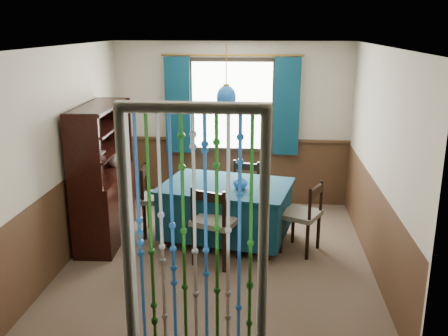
# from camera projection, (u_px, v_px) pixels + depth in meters

# --- Properties ---
(floor) EXTENTS (4.00, 4.00, 0.00)m
(floor) POSITION_uv_depth(u_px,v_px,m) (219.00, 257.00, 6.09)
(floor) COLOR brown
(floor) RESTS_ON ground
(ceiling) EXTENTS (4.00, 4.00, 0.00)m
(ceiling) POSITION_uv_depth(u_px,v_px,m) (219.00, 46.00, 5.40)
(ceiling) COLOR silver
(ceiling) RESTS_ON ground
(wall_back) EXTENTS (3.60, 0.00, 3.60)m
(wall_back) POSITION_uv_depth(u_px,v_px,m) (232.00, 125.00, 7.66)
(wall_back) COLOR #B9AF97
(wall_back) RESTS_ON ground
(wall_front) EXTENTS (3.60, 0.00, 3.60)m
(wall_front) POSITION_uv_depth(u_px,v_px,m) (193.00, 224.00, 3.83)
(wall_front) COLOR #B9AF97
(wall_front) RESTS_ON ground
(wall_left) EXTENTS (0.00, 4.00, 4.00)m
(wall_left) POSITION_uv_depth(u_px,v_px,m) (68.00, 154.00, 5.90)
(wall_left) COLOR #B9AF97
(wall_left) RESTS_ON ground
(wall_right) EXTENTS (0.00, 4.00, 4.00)m
(wall_right) POSITION_uv_depth(u_px,v_px,m) (379.00, 161.00, 5.59)
(wall_right) COLOR #B9AF97
(wall_right) RESTS_ON ground
(wainscot_back) EXTENTS (3.60, 0.00, 3.60)m
(wainscot_back) POSITION_uv_depth(u_px,v_px,m) (232.00, 172.00, 7.85)
(wainscot_back) COLOR #422A19
(wainscot_back) RESTS_ON ground
(wainscot_front) EXTENTS (3.60, 0.00, 3.60)m
(wainscot_front) POSITION_uv_depth(u_px,v_px,m) (195.00, 309.00, 4.05)
(wainscot_front) COLOR #422A19
(wainscot_front) RESTS_ON ground
(wainscot_left) EXTENTS (0.00, 4.00, 4.00)m
(wainscot_left) POSITION_uv_depth(u_px,v_px,m) (75.00, 213.00, 6.10)
(wainscot_left) COLOR #422A19
(wainscot_left) RESTS_ON ground
(wainscot_right) EXTENTS (0.00, 4.00, 4.00)m
(wainscot_right) POSITION_uv_depth(u_px,v_px,m) (372.00, 224.00, 5.79)
(wainscot_right) COLOR #422A19
(wainscot_right) RESTS_ON ground
(window) EXTENTS (1.32, 0.12, 1.42)m
(window) POSITION_uv_depth(u_px,v_px,m) (232.00, 106.00, 7.53)
(window) COLOR black
(window) RESTS_ON wall_back
(doorway) EXTENTS (1.16, 0.12, 2.18)m
(doorway) POSITION_uv_depth(u_px,v_px,m) (195.00, 244.00, 3.94)
(doorway) COLOR silver
(doorway) RESTS_ON ground
(dining_table) EXTENTS (1.78, 1.40, 0.77)m
(dining_table) POSITION_uv_depth(u_px,v_px,m) (226.00, 208.00, 6.43)
(dining_table) COLOR #0C2E3F
(dining_table) RESTS_ON floor
(chair_near) EXTENTS (0.61, 0.60, 0.97)m
(chair_near) POSITION_uv_depth(u_px,v_px,m) (215.00, 222.00, 5.79)
(chair_near) COLOR black
(chair_near) RESTS_ON floor
(chair_far) EXTENTS (0.51, 0.50, 0.87)m
(chair_far) POSITION_uv_depth(u_px,v_px,m) (243.00, 191.00, 7.04)
(chair_far) COLOR black
(chair_far) RESTS_ON floor
(chair_left) EXTENTS (0.49, 0.51, 0.95)m
(chair_left) POSITION_uv_depth(u_px,v_px,m) (158.00, 198.00, 6.63)
(chair_left) COLOR black
(chair_left) RESTS_ON floor
(chair_right) EXTENTS (0.58, 0.59, 0.90)m
(chair_right) POSITION_uv_depth(u_px,v_px,m) (303.00, 215.00, 6.11)
(chair_right) COLOR black
(chair_right) RESTS_ON floor
(sideboard) EXTENTS (0.53, 1.38, 1.77)m
(sideboard) POSITION_uv_depth(u_px,v_px,m) (104.00, 194.00, 6.45)
(sideboard) COLOR black
(sideboard) RESTS_ON floor
(pendant_lamp) EXTENTS (0.24, 0.24, 0.77)m
(pendant_lamp) POSITION_uv_depth(u_px,v_px,m) (226.00, 97.00, 6.03)
(pendant_lamp) COLOR olive
(pendant_lamp) RESTS_ON ceiling
(vase_table) EXTENTS (0.17, 0.17, 0.17)m
(vase_table) POSITION_uv_depth(u_px,v_px,m) (240.00, 182.00, 6.15)
(vase_table) COLOR #174F9F
(vase_table) RESTS_ON dining_table
(bowl_shelf) EXTENTS (0.24, 0.24, 0.05)m
(bowl_shelf) POSITION_uv_depth(u_px,v_px,m) (97.00, 154.00, 5.98)
(bowl_shelf) COLOR beige
(bowl_shelf) RESTS_ON sideboard
(vase_sideboard) EXTENTS (0.21, 0.21, 0.20)m
(vase_sideboard) POSITION_uv_depth(u_px,v_px,m) (115.00, 159.00, 6.70)
(vase_sideboard) COLOR beige
(vase_sideboard) RESTS_ON sideboard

